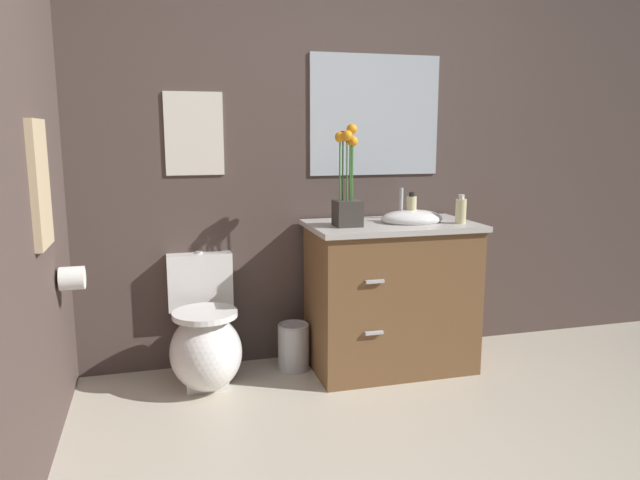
# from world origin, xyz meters

# --- Properties ---
(wall_back) EXTENTS (4.42, 0.05, 2.50)m
(wall_back) POSITION_xyz_m (0.20, 1.76, 1.25)
(wall_back) COLOR #4C3D38
(wall_back) RESTS_ON ground_plane
(toilet) EXTENTS (0.38, 0.59, 0.69)m
(toilet) POSITION_xyz_m (-0.74, 1.46, 0.24)
(toilet) COLOR white
(toilet) RESTS_ON ground_plane
(vanity_cabinet) EXTENTS (0.94, 0.56, 1.03)m
(vanity_cabinet) POSITION_xyz_m (0.32, 1.43, 0.44)
(vanity_cabinet) COLOR brown
(vanity_cabinet) RESTS_ON ground_plane
(flower_vase) EXTENTS (0.14, 0.14, 0.55)m
(flower_vase) POSITION_xyz_m (0.04, 1.39, 1.04)
(flower_vase) COLOR #38332D
(flower_vase) RESTS_ON vanity_cabinet
(soap_bottle) EXTENTS (0.06, 0.06, 0.17)m
(soap_bottle) POSITION_xyz_m (0.43, 1.44, 0.93)
(soap_bottle) COLOR beige
(soap_bottle) RESTS_ON vanity_cabinet
(lotion_bottle) EXTENTS (0.06, 0.06, 0.16)m
(lotion_bottle) POSITION_xyz_m (0.68, 1.31, 0.92)
(lotion_bottle) COLOR beige
(lotion_bottle) RESTS_ON vanity_cabinet
(trash_bin) EXTENTS (0.18, 0.18, 0.27)m
(trash_bin) POSITION_xyz_m (-0.23, 1.53, 0.14)
(trash_bin) COLOR #B7B7BC
(trash_bin) RESTS_ON ground_plane
(wall_poster) EXTENTS (0.32, 0.01, 0.45)m
(wall_poster) POSITION_xyz_m (-0.74, 1.72, 1.34)
(wall_poster) COLOR silver
(wall_mirror) EXTENTS (0.80, 0.01, 0.70)m
(wall_mirror) POSITION_xyz_m (0.32, 1.72, 1.45)
(wall_mirror) COLOR #B2BCC6
(hanging_towel) EXTENTS (0.03, 0.28, 0.52)m
(hanging_towel) POSITION_xyz_m (-1.41, 0.98, 1.14)
(hanging_towel) COLOR tan
(toilet_paper_roll) EXTENTS (0.11, 0.11, 0.11)m
(toilet_paper_roll) POSITION_xyz_m (-1.35, 1.26, 0.68)
(toilet_paper_roll) COLOR white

